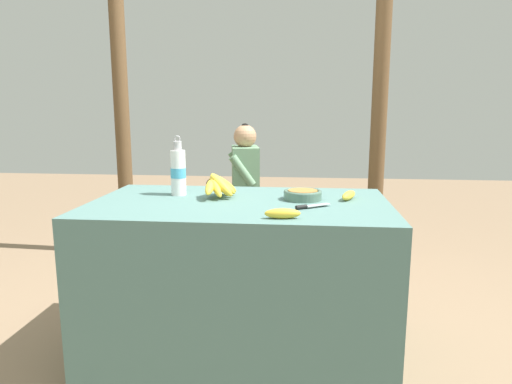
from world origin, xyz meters
TOP-DOWN VIEW (x-y plane):
  - ground_plane at (0.00, 0.00)m, footprint 12.00×12.00m
  - market_counter at (0.00, 0.00)m, footprint 1.46×0.85m
  - banana_bunch_ripe at (-0.12, 0.09)m, footprint 0.17×0.27m
  - serving_bowl at (0.31, 0.08)m, footprint 0.19×0.19m
  - water_bottle at (-0.34, 0.14)m, footprint 0.08×0.08m
  - loose_banana_front at (0.22, -0.33)m, footprint 0.16×0.06m
  - loose_banana_side at (0.54, 0.10)m, footprint 0.10×0.17m
  - knife at (0.33, -0.12)m, footprint 0.16×0.12m
  - wooden_bench at (-0.15, 1.36)m, footprint 1.70×0.32m
  - seated_vendor at (-0.19, 1.32)m, footprint 0.44×0.42m
  - banana_bunch_green at (-0.59, 1.36)m, footprint 0.15×0.26m
  - support_post_near at (-1.19, 1.53)m, footprint 0.12×0.12m
  - support_post_far at (0.90, 1.53)m, footprint 0.12×0.12m

SIDE VIEW (x-z plane):
  - ground_plane at x=0.00m, z-range 0.00..0.00m
  - wooden_bench at x=-0.15m, z-range 0.15..0.60m
  - market_counter at x=0.00m, z-range 0.00..0.79m
  - banana_bunch_green at x=-0.59m, z-range 0.45..0.56m
  - seated_vendor at x=-0.19m, z-range 0.09..1.22m
  - knife at x=0.33m, z-range 0.79..0.81m
  - loose_banana_front at x=0.22m, z-range 0.79..0.84m
  - loose_banana_side at x=0.54m, z-range 0.79..0.84m
  - serving_bowl at x=0.31m, z-range 0.80..0.85m
  - banana_bunch_ripe at x=-0.12m, z-range 0.79..0.93m
  - water_bottle at x=-0.34m, z-range 0.76..1.08m
  - support_post_near at x=-1.19m, z-range 0.00..2.49m
  - support_post_far at x=0.90m, z-range 0.00..2.49m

